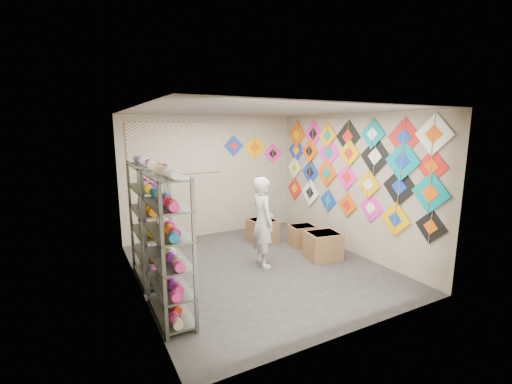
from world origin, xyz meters
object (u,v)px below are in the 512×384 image
shopkeeper (263,222)px  carton_a (323,245)px  carton_b (302,235)px  shelf_rack_back (148,222)px  carton_c (263,231)px  shelf_rack_front (168,247)px

shopkeeper → carton_a: bearing=-96.9°
carton_a → carton_b: (0.09, 0.79, -0.04)m
shelf_rack_back → carton_c: 2.71m
shelf_rack_back → carton_c: (2.51, 0.73, -0.70)m
shelf_rack_front → shelf_rack_back: (0.00, 1.30, 0.00)m
shelf_rack_back → carton_a: shelf_rack_back is taller
carton_a → carton_c: 1.47m
carton_c → shelf_rack_front: bearing=-146.8°
carton_a → carton_b: carton_a is taller
shelf_rack_back → shopkeeper: (1.89, -0.38, -0.15)m
carton_a → carton_c: (-0.54, 1.37, -0.01)m
shopkeeper → carton_c: 1.39m
carton_c → shopkeeper: bearing=-124.8°
shelf_rack_back → shopkeeper: 1.94m
shelf_rack_front → carton_c: bearing=39.0°
carton_c → carton_a: bearing=-74.4°
shelf_rack_front → shopkeeper: size_ratio=1.18×
shopkeeper → carton_a: shopkeeper is taller
carton_b → carton_c: size_ratio=0.92×
carton_b → shopkeeper: bearing=-147.3°
shelf_rack_back → carton_a: 3.19m
carton_c → carton_b: bearing=-48.7°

